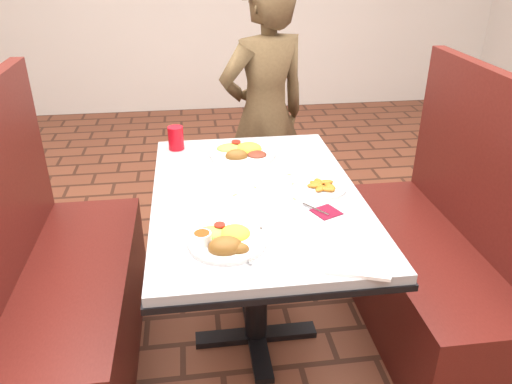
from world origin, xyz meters
TOP-DOWN VIEW (x-y plane):
  - dining_table at (0.00, 0.00)m, footprint 0.81×1.21m
  - booth_bench_left at (-0.80, 0.00)m, footprint 0.47×1.20m
  - booth_bench_right at (0.80, 0.00)m, footprint 0.47×1.20m
  - diner_person at (0.17, 0.91)m, footprint 0.64×0.54m
  - near_dinner_plate at (-0.15, -0.36)m, footprint 0.25×0.25m
  - far_dinner_plate at (-0.01, 0.38)m, footprint 0.30×0.30m
  - plantain_plate at (0.26, -0.01)m, footprint 0.19×0.19m
  - maroon_napkin at (0.23, -0.20)m, footprint 0.12×0.12m
  - spoon_utensil at (0.20, -0.17)m, footprint 0.08×0.10m
  - red_tumbler at (-0.31, 0.50)m, footprint 0.07×0.07m
  - paper_napkin at (0.24, -0.52)m, footprint 0.23×0.20m
  - knife_utensil at (-0.08, -0.40)m, footprint 0.02×0.19m
  - fork_utensil at (-0.05, -0.35)m, footprint 0.06×0.13m
  - lettuce_shreds at (0.04, 0.06)m, footprint 0.28×0.32m

SIDE VIEW (x-z plane):
  - booth_bench_left at x=-0.80m, z-range -0.26..0.92m
  - booth_bench_right at x=0.80m, z-range -0.26..0.92m
  - dining_table at x=0.00m, z-range 0.28..1.03m
  - diner_person at x=0.17m, z-range 0.00..1.49m
  - lettuce_shreds at x=0.04m, z-range 0.75..0.75m
  - maroon_napkin at x=0.23m, z-range 0.75..0.75m
  - spoon_utensil at x=0.20m, z-range 0.75..0.76m
  - paper_napkin at x=0.24m, z-range 0.75..0.76m
  - fork_utensil at x=-0.05m, z-range 0.76..0.76m
  - knife_utensil at x=-0.08m, z-range 0.76..0.76m
  - plantain_plate at x=0.26m, z-range 0.75..0.78m
  - far_dinner_plate at x=-0.01m, z-range 0.74..0.82m
  - near_dinner_plate at x=-0.15m, z-range 0.74..0.82m
  - red_tumbler at x=-0.31m, z-range 0.75..0.86m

